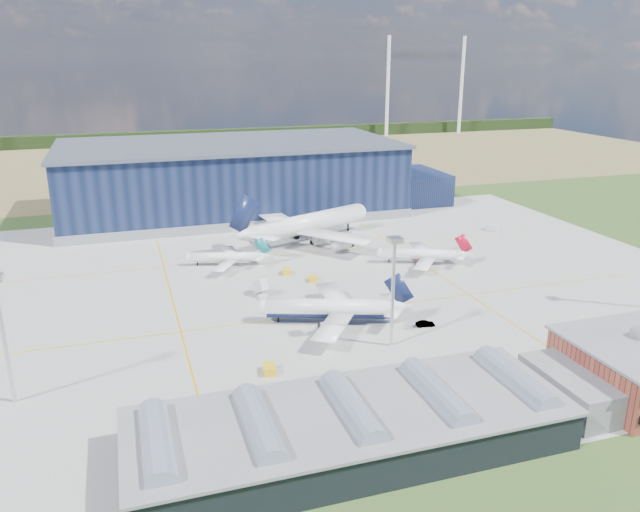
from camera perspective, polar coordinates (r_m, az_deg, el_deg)
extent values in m
plane|color=#2D481B|center=(151.56, -1.65, -3.97)|extent=(600.00, 600.00, 0.00)
cube|color=gray|center=(160.53, -2.66, -2.69)|extent=(220.00, 160.00, 0.06)
cube|color=#E4A20C|center=(142.69, -0.50, -5.36)|extent=(180.00, 0.40, 0.02)
cube|color=#E4A20C|center=(183.43, -4.74, -0.07)|extent=(180.00, 0.40, 0.02)
cube|color=#E4A20C|center=(155.90, -13.37, -3.80)|extent=(0.40, 120.00, 0.02)
cube|color=#E4A20C|center=(174.68, 10.09, -1.22)|extent=(0.40, 120.00, 0.02)
cube|color=olive|center=(361.69, -11.67, 8.53)|extent=(600.00, 220.00, 0.01)
cube|color=black|center=(440.00, -12.97, 10.58)|extent=(600.00, 8.00, 8.00)
cylinder|color=white|center=(465.85, 6.22, 15.13)|extent=(2.40, 2.40, 70.00)
cylinder|color=white|center=(493.29, 12.82, 14.95)|extent=(2.40, 2.40, 70.00)
cube|color=#101A37|center=(237.52, -8.22, 7.04)|extent=(120.00, 60.00, 25.00)
cube|color=gray|center=(239.77, -8.11, 4.48)|extent=(121.00, 61.00, 3.20)
cube|color=#515967|center=(235.47, -8.36, 10.15)|extent=(122.00, 62.00, 1.20)
cube|color=#101A37|center=(256.12, 8.20, 6.34)|extent=(24.00, 30.00, 12.00)
cube|color=black|center=(96.66, 2.89, -15.65)|extent=(65.00, 22.00, 6.00)
cube|color=slate|center=(94.93, 2.92, -14.03)|extent=(66.00, 23.00, 0.50)
cube|color=slate|center=(115.28, 22.20, -11.14)|extent=(10.00, 18.00, 6.00)
cylinder|color=gray|center=(90.18, -14.69, -16.41)|extent=(4.40, 18.00, 4.40)
cylinder|color=gray|center=(91.47, -5.61, -15.31)|extent=(4.40, 18.00, 4.40)
cylinder|color=gray|center=(94.83, 2.92, -13.93)|extent=(4.40, 18.00, 4.40)
cylinder|color=gray|center=(100.05, 10.62, -12.41)|extent=(4.40, 18.00, 4.40)
cylinder|color=gray|center=(106.86, 17.37, -10.88)|extent=(4.40, 18.00, 4.40)
cylinder|color=silver|center=(116.30, -26.85, -7.13)|extent=(0.70, 0.70, 22.00)
cylinder|color=silver|center=(124.64, 6.67, -3.59)|extent=(0.70, 0.70, 22.00)
cube|color=silver|center=(120.93, 6.86, 1.49)|extent=(2.60, 2.60, 1.00)
cube|color=yellow|center=(118.06, -4.66, -10.29)|extent=(2.72, 3.89, 1.50)
cube|color=yellow|center=(163.14, -0.66, -2.10)|extent=(2.53, 3.34, 1.31)
cube|color=silver|center=(143.20, -1.45, -5.00)|extent=(3.25, 3.89, 1.44)
cube|color=silver|center=(217.65, 15.49, 2.50)|extent=(3.90, 5.27, 2.20)
cube|color=yellow|center=(168.57, -3.10, -1.44)|extent=(2.40, 3.46, 1.42)
cube|color=silver|center=(203.95, 3.41, 2.00)|extent=(3.76, 3.11, 1.40)
cube|color=silver|center=(141.98, 26.84, -7.02)|extent=(5.64, 3.57, 2.51)
cube|color=silver|center=(154.18, -5.46, -3.07)|extent=(3.03, 4.93, 2.94)
imported|color=#99999E|center=(132.53, 23.32, -8.62)|extent=(3.30, 2.05, 1.05)
imported|color=#99999E|center=(138.34, 9.60, -6.13)|extent=(4.27, 2.03, 1.35)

